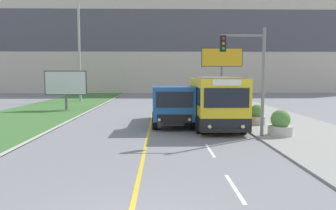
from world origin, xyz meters
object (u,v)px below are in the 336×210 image
at_px(car_distant, 188,97).
at_px(billboard_small, 66,84).
at_px(city_bus, 217,103).
at_px(billboard_large, 222,60).
at_px(planter_round_far, 231,104).
at_px(planter_round_third, 244,109).
at_px(planter_round_second, 257,116).
at_px(utility_pole_far, 79,52).
at_px(planter_round_near, 280,124).
at_px(dump_truck, 173,106).
at_px(traffic_light_mast, 250,68).

xyz_separation_m(car_distant, billboard_small, (-11.70, -7.78, 1.69)).
distance_m(city_bus, billboard_large, 21.24).
bearing_deg(planter_round_far, planter_round_third, -87.90).
distance_m(car_distant, planter_round_far, 9.99).
bearing_deg(planter_round_second, utility_pole_far, 129.29).
relative_size(planter_round_second, planter_round_far, 0.96).
relative_size(city_bus, planter_round_near, 4.56).
distance_m(utility_pole_far, billboard_small, 10.46).
bearing_deg(utility_pole_far, planter_round_far, -36.27).
relative_size(billboard_large, planter_round_far, 4.94).
xyz_separation_m(dump_truck, billboard_small, (-9.33, 9.67, 1.11)).
distance_m(car_distant, planter_round_third, 13.74).
relative_size(dump_truck, utility_pole_far, 0.59).
bearing_deg(planter_round_second, planter_round_third, 87.73).
xyz_separation_m(planter_round_second, planter_round_third, (0.15, 3.84, 0.02)).
distance_m(dump_truck, utility_pole_far, 22.57).
xyz_separation_m(planter_round_near, planter_round_third, (0.08, 7.69, -0.01)).
distance_m(billboard_large, planter_round_third, 16.20).
xyz_separation_m(billboard_small, planter_round_second, (14.62, -9.46, -1.75)).
xyz_separation_m(city_bus, planter_round_third, (2.91, 4.99, -0.90)).
height_order(billboard_large, planter_round_far, billboard_large).
relative_size(traffic_light_mast, planter_round_second, 4.44).
relative_size(billboard_large, planter_round_third, 4.95).
height_order(billboard_large, planter_round_third, billboard_large).
height_order(city_bus, dump_truck, city_bus).
bearing_deg(utility_pole_far, planter_round_second, -50.71).
bearing_deg(billboard_large, planter_round_third, -94.33).
relative_size(billboard_large, planter_round_second, 5.15).
height_order(dump_truck, billboard_large, billboard_large).
height_order(dump_truck, planter_round_far, dump_truck).
height_order(utility_pole_far, planter_round_far, utility_pole_far).
bearing_deg(car_distant, traffic_light_mast, -86.31).
distance_m(car_distant, planter_round_second, 17.48).
distance_m(planter_round_near, planter_round_second, 3.84).
distance_m(city_bus, planter_round_far, 9.30).
bearing_deg(car_distant, billboard_small, -146.38).
bearing_deg(planter_round_second, billboard_small, 147.10).
height_order(car_distant, traffic_light_mast, traffic_light_mast).
bearing_deg(traffic_light_mast, billboard_small, 134.43).
bearing_deg(planter_round_second, traffic_light_mast, -111.86).
relative_size(car_distant, planter_round_far, 3.32).
height_order(city_bus, utility_pole_far, utility_pole_far).
distance_m(planter_round_second, planter_round_far, 7.69).
height_order(dump_truck, car_distant, dump_truck).
xyz_separation_m(city_bus, planter_round_far, (2.77, 8.84, -0.90)).
bearing_deg(planter_round_near, traffic_light_mast, -179.00).
xyz_separation_m(utility_pole_far, planter_round_far, (15.76, -11.56, -5.21)).
bearing_deg(dump_truck, planter_round_second, 2.32).
xyz_separation_m(dump_truck, billboard_large, (6.62, 19.62, 3.73)).
bearing_deg(dump_truck, planter_round_third, 36.74).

